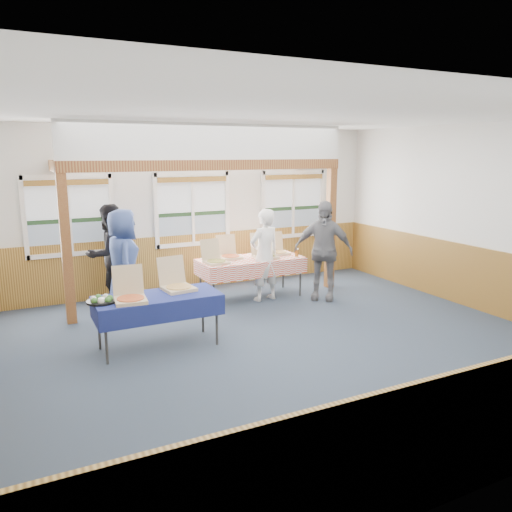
{
  "coord_description": "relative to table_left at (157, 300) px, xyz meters",
  "views": [
    {
      "loc": [
        -3.23,
        -5.92,
        2.71
      ],
      "look_at": [
        0.19,
        1.0,
        1.1
      ],
      "focal_mm": 35.0,
      "sensor_mm": 36.0,
      "label": 1
    }
  ],
  "objects": [
    {
      "name": "floor",
      "position": [
        1.51,
        -0.66,
        -0.7
      ],
      "size": [
        8.0,
        8.0,
        0.0
      ],
      "primitive_type": "plane",
      "color": "#262C3E",
      "rests_on": "ground"
    },
    {
      "name": "ceiling",
      "position": [
        1.51,
        -0.66,
        2.5
      ],
      "size": [
        8.0,
        8.0,
        0.0
      ],
      "primitive_type": "plane",
      "rotation": [
        3.14,
        0.0,
        0.0
      ],
      "color": "white",
      "rests_on": "wall_back"
    },
    {
      "name": "wall_back",
      "position": [
        1.51,
        2.84,
        0.9
      ],
      "size": [
        8.0,
        0.0,
        8.0
      ],
      "primitive_type": "plane",
      "rotation": [
        1.57,
        0.0,
        0.0
      ],
      "color": "silver",
      "rests_on": "floor"
    },
    {
      "name": "wall_front",
      "position": [
        1.51,
        -4.16,
        0.9
      ],
      "size": [
        8.0,
        0.0,
        8.0
      ],
      "primitive_type": "plane",
      "rotation": [
        -1.57,
        0.0,
        0.0
      ],
      "color": "silver",
      "rests_on": "floor"
    },
    {
      "name": "wall_right",
      "position": [
        5.51,
        -0.66,
        0.9
      ],
      "size": [
        0.0,
        8.0,
        8.0
      ],
      "primitive_type": "plane",
      "rotation": [
        1.57,
        0.0,
        -1.57
      ],
      "color": "silver",
      "rests_on": "floor"
    },
    {
      "name": "wainscot_back",
      "position": [
        1.51,
        2.81,
        -0.15
      ],
      "size": [
        7.98,
        0.05,
        1.1
      ],
      "primitive_type": "cube",
      "color": "brown",
      "rests_on": "floor"
    },
    {
      "name": "wainscot_front",
      "position": [
        1.51,
        -4.14,
        -0.15
      ],
      "size": [
        7.98,
        0.05,
        1.1
      ],
      "primitive_type": "cube",
      "color": "brown",
      "rests_on": "floor"
    },
    {
      "name": "wainscot_right",
      "position": [
        5.48,
        -0.66,
        -0.15
      ],
      "size": [
        0.05,
        6.98,
        1.1
      ],
      "primitive_type": "cube",
      "color": "brown",
      "rests_on": "floor"
    },
    {
      "name": "window_left",
      "position": [
        -0.79,
        2.79,
        0.98
      ],
      "size": [
        1.56,
        0.1,
        1.46
      ],
      "color": "white",
      "rests_on": "wall_back"
    },
    {
      "name": "window_mid",
      "position": [
        1.51,
        2.79,
        0.98
      ],
      "size": [
        1.56,
        0.1,
        1.46
      ],
      "color": "white",
      "rests_on": "wall_back"
    },
    {
      "name": "window_right",
      "position": [
        3.81,
        2.79,
        0.98
      ],
      "size": [
        1.56,
        0.1,
        1.46
      ],
      "color": "white",
      "rests_on": "wall_back"
    },
    {
      "name": "post_left",
      "position": [
        -0.99,
        1.64,
        0.5
      ],
      "size": [
        0.15,
        0.15,
        2.4
      ],
      "primitive_type": "cube",
      "color": "#632B16",
      "rests_on": "floor"
    },
    {
      "name": "post_right",
      "position": [
        4.01,
        1.64,
        0.5
      ],
      "size": [
        0.15,
        0.15,
        2.4
      ],
      "primitive_type": "cube",
      "color": "#632B16",
      "rests_on": "floor"
    },
    {
      "name": "cross_beam",
      "position": [
        1.51,
        1.64,
        1.79
      ],
      "size": [
        5.15,
        0.18,
        0.18
      ],
      "primitive_type": "cube",
      "color": "#632B16",
      "rests_on": "post_left"
    },
    {
      "name": "table_left",
      "position": [
        0.0,
        0.0,
        0.0
      ],
      "size": [
        1.83,
        1.12,
        0.76
      ],
      "rotation": [
        0.0,
        0.0,
        0.21
      ],
      "color": "#313131",
      "rests_on": "floor"
    },
    {
      "name": "table_right",
      "position": [
        2.24,
        1.66,
        0.01
      ],
      "size": [
        2.13,
        1.51,
        0.76
      ],
      "rotation": [
        0.0,
        0.0,
        -0.34
      ],
      "color": "#313131",
      "rests_on": "floor"
    },
    {
      "name": "pizza_box_a",
      "position": [
        -0.4,
        -0.11,
        0.13
      ],
      "size": [
        0.46,
        0.54,
        0.45
      ],
      "rotation": [
        0.0,
        0.0,
        -0.11
      ],
      "color": "#D0BF8B",
      "rests_on": "table_left"
    },
    {
      "name": "pizza_box_b",
      "position": [
        0.34,
        0.16,
        0.13
      ],
      "size": [
        0.47,
        0.55,
        0.45
      ],
      "rotation": [
        0.0,
        0.0,
        0.12
      ],
      "color": "#D0BF8B",
      "rests_on": "table_left"
    },
    {
      "name": "pizza_box_c",
      "position": [
        1.49,
        1.56,
        0.13
      ],
      "size": [
        0.42,
        0.5,
        0.41
      ],
      "rotation": [
        0.0,
        0.0,
        0.11
      ],
      "color": "#D0BF8B",
      "rests_on": "table_right"
    },
    {
      "name": "pizza_box_d",
      "position": [
        1.89,
        1.85,
        0.13
      ],
      "size": [
        0.4,
        0.48,
        0.42
      ],
      "rotation": [
        0.0,
        0.0,
        -0.03
      ],
      "color": "#D0BF8B",
      "rests_on": "table_right"
    },
    {
      "name": "pizza_box_e",
      "position": [
        2.5,
        1.58,
        0.13
      ],
      "size": [
        0.46,
        0.54,
        0.45
      ],
      "rotation": [
        0.0,
        0.0,
        -0.1
      ],
      "color": "#D0BF8B",
      "rests_on": "table_right"
    },
    {
      "name": "pizza_box_f",
      "position": [
        2.9,
        1.8,
        0.13
      ],
      "size": [
        0.4,
        0.48,
        0.41
      ],
      "rotation": [
        0.0,
        0.0,
        -0.07
      ],
      "color": "#D0BF8B",
      "rests_on": "table_right"
    },
    {
      "name": "veggie_tray",
      "position": [
        -0.75,
        -0.0,
        0.09
      ],
      "size": [
        0.39,
        0.39,
        0.09
      ],
      "color": "black",
      "rests_on": "table_left"
    },
    {
      "name": "drink_glass",
      "position": [
        3.09,
        1.41,
        0.14
      ],
      "size": [
        0.07,
        0.07,
        0.15
      ],
      "primitive_type": "cylinder",
      "color": "#A85F1C",
      "rests_on": "table_right"
    },
    {
      "name": "woman_white",
      "position": [
        2.4,
        1.4,
        0.16
      ],
      "size": [
        0.68,
        0.5,
        1.71
      ],
      "primitive_type": "imported",
      "rotation": [
        0.0,
        0.0,
        3.3
      ],
      "color": "white",
      "rests_on": "floor"
    },
    {
      "name": "woman_black",
      "position": [
        -0.21,
        2.44,
        0.21
      ],
      "size": [
        1.08,
        0.98,
        1.81
      ],
      "primitive_type": "imported",
      "rotation": [
        0.0,
        0.0,
        3.54
      ],
      "color": "black",
      "rests_on": "floor"
    },
    {
      "name": "man_blue",
      "position": [
        -0.08,
        1.83,
        0.2
      ],
      "size": [
        0.64,
        0.92,
        1.79
      ],
      "primitive_type": "imported",
      "rotation": [
        0.0,
        0.0,
        1.48
      ],
      "color": "navy",
      "rests_on": "floor"
    },
    {
      "name": "person_grey",
      "position": [
        3.4,
        0.98,
        0.23
      ],
      "size": [
        1.11,
        1.05,
        1.85
      ],
      "primitive_type": "imported",
      "rotation": [
        0.0,
        0.0,
        -0.71
      ],
      "color": "slate",
      "rests_on": "floor"
    }
  ]
}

